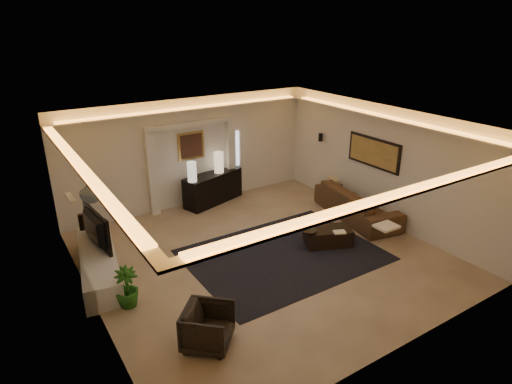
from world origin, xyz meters
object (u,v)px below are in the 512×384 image
coffee_table (328,236)px  armchair (208,327)px  sofa (357,204)px  console (213,189)px

coffee_table → armchair: size_ratio=1.39×
sofa → armchair: (-5.37, -2.20, -0.04)m
sofa → armchair: size_ratio=3.47×
console → armchair: (-2.73, -5.07, -0.06)m
armchair → sofa: bearing=-24.5°
console → coffee_table: bearing=-91.2°
sofa → armchair: sofa is taller
console → sofa: (2.64, -2.87, -0.02)m
console → armchair: console is taller
console → armchair: size_ratio=2.39×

